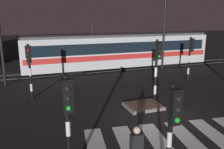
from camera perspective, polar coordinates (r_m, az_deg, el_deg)
name	(u,v)px	position (r m, az deg, el deg)	size (l,w,h in m)	color
ground_plane	(157,116)	(12.03, 10.68, -9.89)	(120.00, 120.00, 0.00)	black
rail_near	(98,72)	(20.94, -3.39, 0.56)	(80.00, 0.12, 0.03)	#59595E
rail_far	(94,69)	(22.29, -4.44, 1.35)	(80.00, 0.12, 0.03)	#59595E
crosswalk_zebra	(192,143)	(10.04, 18.81, -15.40)	(8.57, 5.03, 0.02)	silver
traffic_island	(143,106)	(13.00, 7.50, -7.52)	(1.87, 1.55, 0.18)	slate
traffic_light_kerb_mid_left	(173,124)	(6.52, 14.37, -11.40)	(0.36, 0.42, 3.11)	black
traffic_light_corner_far_left	(29,63)	(14.41, -19.29, 2.52)	(0.36, 0.42, 3.28)	black
traffic_light_corner_far_right	(190,52)	(18.82, 18.39, 5.12)	(0.36, 0.42, 3.31)	black
traffic_light_median_centre	(157,62)	(13.14, 10.81, 2.94)	(0.36, 0.42, 3.59)	black
traffic_light_corner_near_left	(68,113)	(6.88, -10.58, -9.12)	(0.36, 0.42, 3.22)	black
street_lamp_trackside_right	(166,23)	(21.89, 12.89, 11.90)	(0.44, 1.21, 6.55)	black
tram	(120,50)	(22.04, 1.89, 5.84)	(17.53, 2.58, 4.15)	silver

